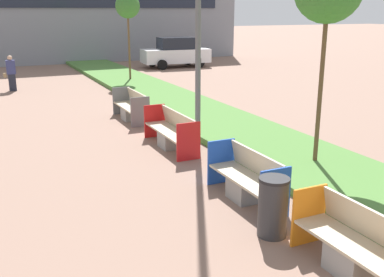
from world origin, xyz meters
TOP-DOWN VIEW (x-y plane):
  - planter_grass_strip at (3.20, 12.00)m, footprint 2.80×120.00m
  - building_backdrop at (4.00, 35.13)m, footprint 21.61×7.93m
  - bench_orange_frame at (0.94, 4.08)m, footprint 0.65×1.90m
  - bench_blue_frame at (0.94, 6.87)m, footprint 0.65×1.96m
  - bench_red_frame at (0.94, 10.61)m, footprint 0.65×2.36m
  - bench_grey_frame at (0.94, 14.05)m, footprint 0.65×2.07m
  - litter_bin at (0.55, 5.46)m, footprint 0.49×0.49m
  - sapling_tree_far at (3.33, 21.74)m, footprint 1.18×1.18m
  - pedestrian_walking at (-2.23, 21.62)m, footprint 0.53×0.24m
  - parked_car_distant at (7.85, 26.53)m, footprint 4.34×2.12m

SIDE VIEW (x-z plane):
  - planter_grass_strip at x=3.20m, z-range 0.00..0.18m
  - bench_orange_frame at x=0.94m, z-range -0.11..0.83m
  - bench_blue_frame at x=0.94m, z-range -0.11..0.83m
  - bench_grey_frame at x=0.94m, z-range -0.10..0.84m
  - bench_red_frame at x=0.94m, z-range -0.09..0.85m
  - litter_bin at x=0.55m, z-range 0.00..0.99m
  - pedestrian_walking at x=-2.23m, z-range 0.00..1.58m
  - parked_car_distant at x=7.85m, z-range -0.02..1.84m
  - sapling_tree_far at x=3.33m, z-range 1.51..5.80m
  - building_backdrop at x=4.00m, z-range 0.00..7.70m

